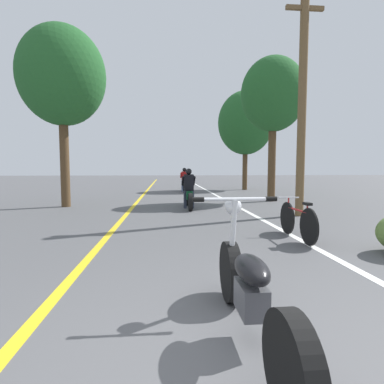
{
  "coord_description": "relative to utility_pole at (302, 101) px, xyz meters",
  "views": [
    {
      "loc": [
        -0.49,
        -1.77,
        1.39
      ],
      "look_at": [
        0.05,
        4.48,
        0.9
      ],
      "focal_mm": 28.0,
      "sensor_mm": 36.0,
      "label": 1
    }
  ],
  "objects": [
    {
      "name": "lane_stripe_center",
      "position": [
        -5.13,
        5.77,
        -3.34
      ],
      "size": [
        0.14,
        48.0,
        0.01
      ],
      "primitive_type": "cube",
      "color": "yellow",
      "rests_on": "ground"
    },
    {
      "name": "lane_stripe_edge",
      "position": [
        -1.32,
        5.77,
        -3.34
      ],
      "size": [
        0.14,
        48.0,
        0.01
      ],
      "primitive_type": "cube",
      "color": "white",
      "rests_on": "ground"
    },
    {
      "name": "utility_pole",
      "position": [
        0.0,
        0.0,
        0.0
      ],
      "size": [
        1.1,
        0.24,
        6.5
      ],
      "color": "brown",
      "rests_on": "ground"
    },
    {
      "name": "roadside_tree_right_near",
      "position": [
        0.56,
        3.93,
        1.1
      ],
      "size": [
        2.69,
        2.42,
        6.04
      ],
      "color": "#513A23",
      "rests_on": "ground"
    },
    {
      "name": "roadside_tree_right_far",
      "position": [
        1.25,
        10.87,
        1.0
      ],
      "size": [
        3.58,
        3.22,
        6.42
      ],
      "color": "#513A23",
      "rests_on": "ground"
    },
    {
      "name": "roadside_tree_left",
      "position": [
        -7.58,
        2.77,
        1.3
      ],
      "size": [
        3.04,
        2.74,
        6.43
      ],
      "color": "#513A23",
      "rests_on": "ground"
    },
    {
      "name": "motorcycle_foreground",
      "position": [
        -3.26,
        -6.18,
        -2.93
      ],
      "size": [
        0.83,
        2.17,
        1.12
      ],
      "color": "black",
      "rests_on": "ground"
    },
    {
      "name": "motorcycle_rider_lead",
      "position": [
        -3.13,
        1.97,
        -2.81
      ],
      "size": [
        0.5,
        2.09,
        1.4
      ],
      "color": "black",
      "rests_on": "ground"
    },
    {
      "name": "motorcycle_rider_far",
      "position": [
        -2.82,
        9.55,
        -2.79
      ],
      "size": [
        0.5,
        2.12,
        1.44
      ],
      "color": "black",
      "rests_on": "ground"
    },
    {
      "name": "bicycle_parked",
      "position": [
        -1.35,
        -2.86,
        -2.97
      ],
      "size": [
        0.44,
        1.66,
        0.8
      ],
      "color": "black",
      "rests_on": "ground"
    }
  ]
}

